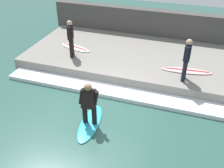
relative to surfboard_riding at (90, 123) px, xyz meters
The scene contains 10 objects.
ground_plane 0.76m from the surfboard_riding, 20.22° to the right, with size 28.00×28.00×0.00m, color #2D564C.
concrete_ledge 4.49m from the surfboard_riding, ahead, with size 4.40×9.42×0.48m, color gray.
back_wall 6.98m from the surfboard_riding, ahead, with size 0.50×9.89×1.75m, color #474442.
wave_foam_crest 1.89m from the surfboard_riding, ahead, with size 0.80×8.95×0.15m, color silver.
surfboard_riding is the anchor object (origin of this frame).
surfer_riding 0.85m from the surfboard_riding, 26.57° to the right, with size 0.49×0.66×1.48m.
surfer_waiting_near 4.24m from the surfboard_riding, 33.31° to the left, with size 0.52×0.33×1.60m.
surfboard_waiting_near 4.83m from the surfboard_riding, 30.52° to the left, with size 0.92×1.70×0.07m.
surfer_waiting_far 4.13m from the surfboard_riding, 41.46° to the right, with size 0.54×0.23×1.61m.
surfboard_waiting_far 4.47m from the surfboard_riding, 36.56° to the right, with size 0.68×1.99×0.07m.
Camera 1 is at (-6.56, -2.44, 5.67)m, focal length 42.00 mm.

